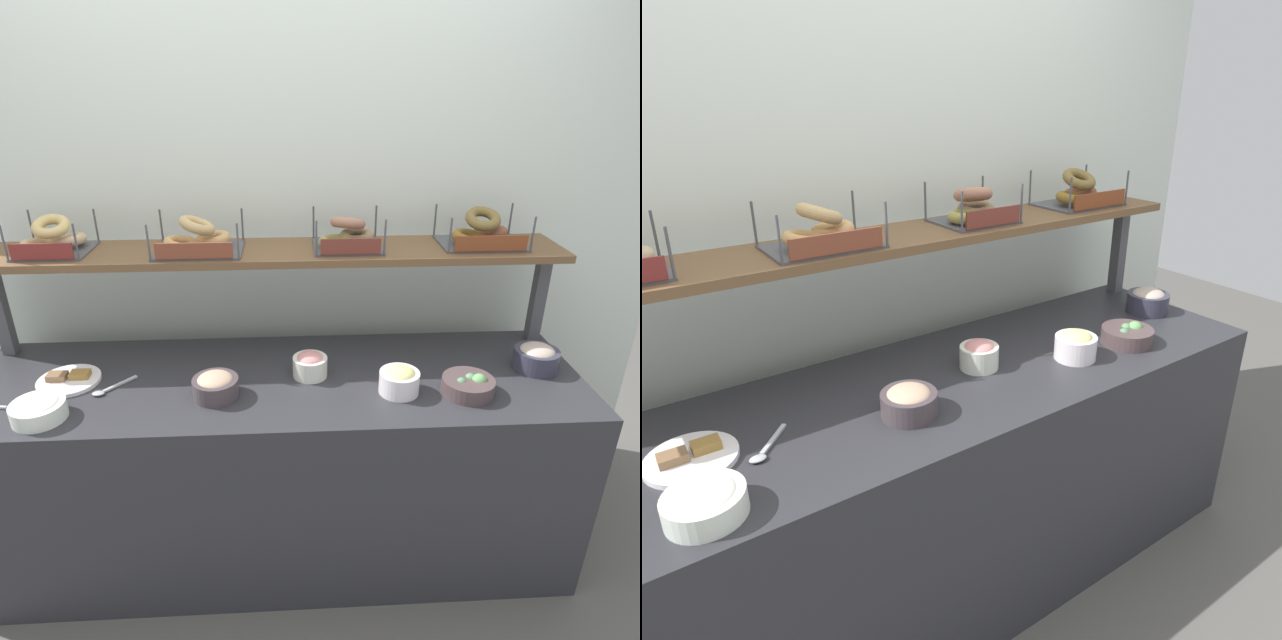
{
  "view_description": "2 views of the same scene",
  "coord_description": "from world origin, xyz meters",
  "views": [
    {
      "loc": [
        0.06,
        -1.79,
        1.92
      ],
      "look_at": [
        0.17,
        0.01,
        1.08
      ],
      "focal_mm": 30.25,
      "sensor_mm": 36.0,
      "label": 1
    },
    {
      "loc": [
        -0.9,
        -1.36,
        1.73
      ],
      "look_at": [
        0.06,
        0.01,
        1.04
      ],
      "focal_mm": 31.74,
      "sensor_mm": 36.0,
      "label": 2
    }
  ],
  "objects": [
    {
      "name": "deli_counter",
      "position": [
        0.0,
        0.0,
        0.42
      ],
      "size": [
        2.34,
        0.7,
        0.85
      ],
      "primitive_type": "cube",
      "color": "#2D2D33",
      "rests_on": "ground_plane"
    },
    {
      "name": "shelf_riser_right",
      "position": [
        1.11,
        0.27,
        1.05
      ],
      "size": [
        0.05,
        0.05,
        0.4
      ],
      "primitive_type": "cube",
      "color": "#4C4C51",
      "rests_on": "deli_counter"
    },
    {
      "name": "bagel_basket_sesame",
      "position": [
        -0.29,
        0.25,
        1.33
      ],
      "size": [
        0.33,
        0.24,
        0.15
      ],
      "color": "#4C4C51",
      "rests_on": "upper_shelf"
    },
    {
      "name": "serving_spoon_by_edge",
      "position": [
        -0.62,
        -0.06,
        0.86
      ],
      "size": [
        0.13,
        0.14,
        0.01
      ],
      "color": "#B7B7BC",
      "rests_on": "deli_counter"
    },
    {
      "name": "bowl_veggie_mix",
      "position": [
        0.7,
        -0.15,
        0.88
      ],
      "size": [
        0.19,
        0.19,
        0.08
      ],
      "color": "#534142",
      "rests_on": "deli_counter"
    },
    {
      "name": "bowl_lox_spread",
      "position": [
        0.13,
        0.01,
        0.9
      ],
      "size": [
        0.13,
        0.13,
        0.1
      ],
      "color": "white",
      "rests_on": "deli_counter"
    },
    {
      "name": "ground_plane",
      "position": [
        0.0,
        0.0,
        0.0
      ],
      "size": [
        8.0,
        8.0,
        0.0
      ],
      "primitive_type": "plane",
      "color": "#595651"
    },
    {
      "name": "bagel_basket_everything",
      "position": [
        0.29,
        0.27,
        1.33
      ],
      "size": [
        0.27,
        0.26,
        0.14
      ],
      "color": "#4C4C51",
      "rests_on": "upper_shelf"
    },
    {
      "name": "bowl_hummus",
      "position": [
        -0.22,
        -0.12,
        0.89
      ],
      "size": [
        0.17,
        0.17,
        0.09
      ],
      "color": "#4A3F43",
      "rests_on": "deli_counter"
    },
    {
      "name": "bowl_egg_salad",
      "position": [
        0.45,
        -0.13,
        0.9
      ],
      "size": [
        0.15,
        0.15,
        0.1
      ],
      "color": "white",
      "rests_on": "deli_counter"
    },
    {
      "name": "bowl_cream_cheese",
      "position": [
        -0.8,
        -0.22,
        0.89
      ],
      "size": [
        0.18,
        0.18,
        0.08
      ],
      "color": "white",
      "rests_on": "deli_counter"
    },
    {
      "name": "back_wall",
      "position": [
        0.0,
        0.55,
        1.2
      ],
      "size": [
        3.54,
        0.06,
        2.4
      ],
      "primitive_type": "cube",
      "color": "silver",
      "rests_on": "ground_plane"
    },
    {
      "name": "serving_plate_white",
      "position": [
        -0.78,
        0.01,
        0.86
      ],
      "size": [
        0.23,
        0.23,
        0.04
      ],
      "color": "white",
      "rests_on": "deli_counter"
    },
    {
      "name": "bagel_basket_cinnamon_raisin",
      "position": [
        0.83,
        0.28,
        1.33
      ],
      "size": [
        0.33,
        0.25,
        0.15
      ],
      "color": "#4C4C51",
      "rests_on": "upper_shelf"
    },
    {
      "name": "upper_shelf",
      "position": [
        0.0,
        0.27,
        1.26
      ],
      "size": [
        2.3,
        0.32,
        0.03
      ],
      "primitive_type": "cube",
      "color": "brown",
      "rests_on": "shelf_riser_left"
    },
    {
      "name": "bowl_tuna_salad",
      "position": [
        1.02,
        0.01,
        0.9
      ],
      "size": [
        0.17,
        0.17,
        0.1
      ],
      "color": "#383749",
      "rests_on": "deli_counter"
    }
  ]
}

